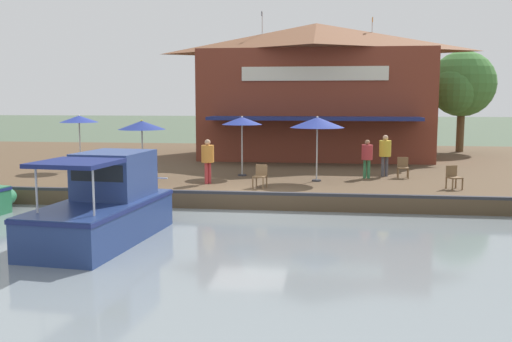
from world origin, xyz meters
TOP-DOWN VIEW (x-y plane):
  - ground_plane at (0.00, 0.00)m, footprint 220.00×220.00m
  - quay_deck at (-11.00, 0.00)m, footprint 22.00×56.00m
  - quay_edge_fender at (-0.10, 0.00)m, footprint 0.20×50.40m
  - waterfront_restaurant at (-13.67, 1.87)m, footprint 9.20×12.80m
  - patio_umbrella_back_row at (-3.60, 2.19)m, footprint 2.13×2.13m
  - patio_umbrella_by_entrance at (-4.83, -0.99)m, footprint 1.71×1.71m
  - patio_umbrella_mid_patio_left at (-5.72, -8.60)m, footprint 1.73×1.73m
  - patio_umbrella_mid_patio_right at (-2.82, -4.68)m, footprint 1.87×1.87m
  - cafe_chair_under_first_umbrella at (-1.64, 0.18)m, footprint 0.52×0.52m
  - cafe_chair_back_row_seat at (-2.22, 7.15)m, footprint 0.57×0.57m
  - cafe_chair_mid_patio at (-5.01, 5.71)m, footprint 0.45×0.45m
  - person_at_quay_edge at (-4.69, 4.22)m, footprint 0.45×0.45m
  - person_near_entrance at (-2.38, -1.95)m, footprint 0.48×0.48m
  - person_mid_patio at (-5.41, 5.01)m, footprint 0.49×0.49m
  - motorboat_far_downstream at (4.19, -3.23)m, footprint 5.93×2.62m
  - mooring_post at (-0.35, -6.41)m, footprint 0.22×0.22m
  - tree_downstream_bank at (-17.39, 10.54)m, footprint 4.19×3.99m

SIDE VIEW (x-z plane):
  - ground_plane at x=0.00m, z-range 0.00..0.00m
  - quay_deck at x=-11.00m, z-range 0.00..0.60m
  - quay_edge_fender at x=-0.10m, z-range 0.60..0.70m
  - motorboat_far_downstream at x=4.19m, z-range -0.25..2.07m
  - cafe_chair_under_first_umbrella at x=-1.64m, z-range 0.65..1.50m
  - cafe_chair_back_row_seat at x=-2.22m, z-range 0.65..1.50m
  - cafe_chair_mid_patio at x=-5.01m, z-range 0.65..1.50m
  - mooring_post at x=-0.35m, z-range 0.61..1.60m
  - person_at_quay_edge at x=-4.69m, z-range 0.79..2.38m
  - person_near_entrance at x=-2.38m, z-range 0.82..2.53m
  - person_mid_patio at x=-5.41m, z-range 0.83..2.58m
  - patio_umbrella_mid_patio_right at x=-2.82m, z-range 1.59..4.02m
  - patio_umbrella_by_entrance at x=-4.83m, z-range 1.65..4.19m
  - patio_umbrella_back_row at x=-3.60m, z-range 1.64..4.22m
  - patio_umbrella_mid_patio_left at x=-5.72m, z-range 1.66..4.20m
  - waterfront_restaurant at x=-13.67m, z-range 0.31..8.44m
  - tree_downstream_bank at x=-17.39m, z-range 1.57..7.73m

